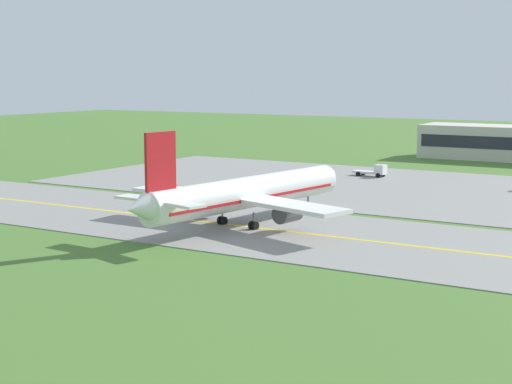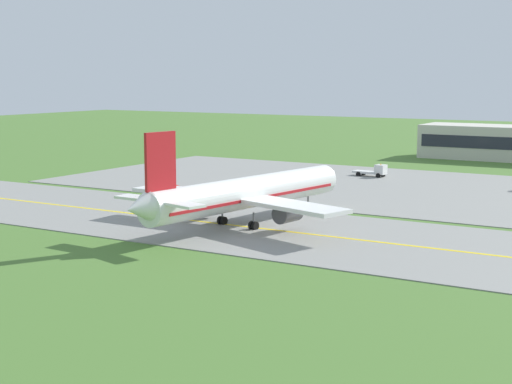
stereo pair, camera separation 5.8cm
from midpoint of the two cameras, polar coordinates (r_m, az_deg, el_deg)
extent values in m
plane|color=#47702D|center=(95.20, 1.54, -2.88)|extent=(500.00, 500.00, 0.00)
cube|color=gray|center=(95.19, 1.54, -2.85)|extent=(240.00, 28.00, 0.10)
cube|color=gray|center=(129.82, 14.56, -0.06)|extent=(140.00, 52.00, 0.10)
cube|color=yellow|center=(95.17, 1.54, -2.82)|extent=(220.00, 0.60, 0.01)
cylinder|color=white|center=(98.23, -0.58, -0.03)|extent=(9.20, 34.21, 4.00)
cone|color=white|center=(112.60, 5.41, 1.03)|extent=(4.16, 3.16, 3.80)
cone|color=white|center=(85.14, -8.61, -1.19)|extent=(3.85, 3.69, 3.40)
cube|color=red|center=(98.31, -0.58, -0.32)|extent=(8.86, 31.53, 0.36)
cube|color=#1E232D|center=(110.71, 4.78, 1.27)|extent=(3.64, 2.30, 0.70)
cube|color=white|center=(102.38, -5.01, 0.00)|extent=(15.07, 5.03, 0.50)
cylinder|color=#47474C|center=(102.65, -3.42, -0.75)|extent=(2.80, 3.71, 2.30)
cylinder|color=black|center=(103.81, -2.82, -0.64)|extent=(2.11, 0.57, 2.10)
cube|color=white|center=(91.37, 2.60, -1.01)|extent=(15.75, 8.95, 0.50)
cylinder|color=#47474C|center=(94.37, 2.36, -1.56)|extent=(2.80, 3.71, 2.30)
cylinder|color=black|center=(95.62, 2.94, -1.43)|extent=(2.11, 0.57, 2.10)
cube|color=red|center=(86.74, -7.01, 2.26)|extent=(1.07, 4.41, 6.50)
cube|color=white|center=(89.53, -8.45, -0.45)|extent=(6.11, 2.70, 0.30)
cube|color=white|center=(84.93, -5.57, -0.88)|extent=(6.42, 3.86, 0.30)
cylinder|color=slate|center=(108.79, 3.85, -0.72)|extent=(0.24, 0.24, 1.65)
cylinder|color=black|center=(108.93, 3.85, -1.15)|extent=(0.52, 1.14, 1.10)
cylinder|color=slate|center=(98.90, -2.48, -1.64)|extent=(0.24, 0.24, 1.65)
cylinder|color=black|center=(99.23, -2.59, -2.09)|extent=(0.52, 1.14, 1.10)
cylinder|color=black|center=(98.86, -2.36, -2.13)|extent=(0.52, 1.14, 1.10)
cylinder|color=slate|center=(95.54, -0.16, -1.99)|extent=(0.24, 0.24, 1.65)
cylinder|color=black|center=(95.87, -0.29, -2.46)|extent=(0.52, 1.14, 1.10)
cylinder|color=black|center=(95.52, -0.04, -2.50)|extent=(0.52, 1.14, 1.10)
cube|color=silver|center=(146.67, 9.15, 1.64)|extent=(1.95, 2.14, 1.80)
cube|color=#1E232D|center=(146.30, 9.42, 1.74)|extent=(0.27, 1.84, 0.81)
cube|color=silver|center=(148.18, 8.03, 1.46)|extent=(4.75, 2.46, 0.40)
cylinder|color=orange|center=(146.55, 9.16, 2.02)|extent=(0.20, 0.20, 0.18)
cylinder|color=black|center=(147.69, 9.31, 1.27)|extent=(0.92, 0.37, 0.90)
cylinder|color=black|center=(145.91, 8.96, 1.19)|extent=(0.92, 0.37, 0.90)
cylinder|color=black|center=(149.57, 7.90, 1.39)|extent=(0.92, 0.37, 0.90)
cylinder|color=black|center=(147.72, 7.52, 1.31)|extent=(0.92, 0.37, 0.90)
cube|color=red|center=(130.85, -6.75, 0.86)|extent=(2.57, 2.64, 1.80)
cube|color=#1E232D|center=(131.51, -6.88, 1.04)|extent=(1.04, 1.64, 0.81)
cube|color=red|center=(128.01, -6.21, 0.38)|extent=(5.03, 4.15, 0.40)
cylinder|color=orange|center=(130.72, -6.76, 1.30)|extent=(0.20, 0.20, 0.18)
cylinder|color=black|center=(130.63, -7.15, 0.38)|extent=(0.93, 0.72, 0.90)
cylinder|color=black|center=(131.36, -6.34, 0.44)|extent=(0.93, 0.72, 0.90)
cylinder|color=black|center=(126.82, -6.49, 0.14)|extent=(0.93, 0.72, 0.90)
cylinder|color=black|center=(127.62, -5.61, 0.21)|extent=(0.93, 0.72, 0.90)
camera|label=1|loc=(0.03, -89.98, 0.00)|focal=54.54mm
camera|label=2|loc=(0.03, 90.02, 0.00)|focal=54.54mm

